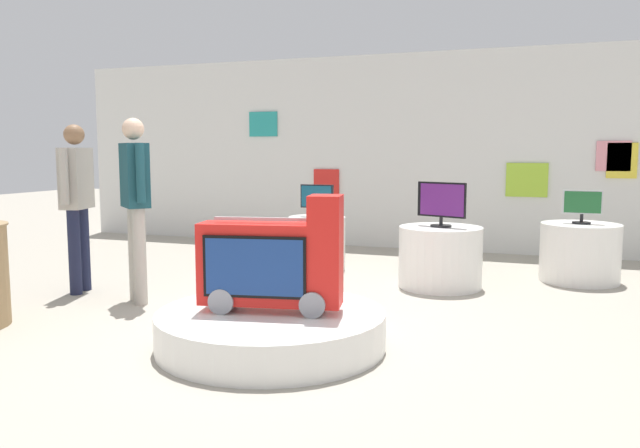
{
  "coord_description": "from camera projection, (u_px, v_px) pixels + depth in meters",
  "views": [
    {
      "loc": [
        1.94,
        -4.5,
        1.43
      ],
      "look_at": [
        0.11,
        0.54,
        0.8
      ],
      "focal_mm": 35.32,
      "sensor_mm": 36.0,
      "label": 1
    }
  ],
  "objects": [
    {
      "name": "tv_on_right_rear",
      "position": [
        582.0,
        205.0,
        6.82
      ],
      "size": [
        0.41,
        0.19,
        0.36
      ],
      "color": "black",
      "rests_on": "display_pedestal_right_rear"
    },
    {
      "name": "tv_on_left_rear",
      "position": [
        442.0,
        202.0,
        6.53
      ],
      "size": [
        0.53,
        0.22,
        0.47
      ],
      "color": "black",
      "rests_on": "display_pedestal_left_rear"
    },
    {
      "name": "tv_on_center_rear",
      "position": [
        317.0,
        199.0,
        7.53
      ],
      "size": [
        0.41,
        0.21,
        0.39
      ],
      "color": "black",
      "rests_on": "display_pedestal_center_rear"
    },
    {
      "name": "back_wall_display",
      "position": [
        409.0,
        152.0,
        9.12
      ],
      "size": [
        10.9,
        0.13,
        2.82
      ],
      "color": "silver",
      "rests_on": "ground"
    },
    {
      "name": "display_pedestal_left_rear",
      "position": [
        440.0,
        257.0,
        6.6
      ],
      "size": [
        0.87,
        0.87,
        0.64
      ],
      "primitive_type": "cylinder",
      "color": "white",
      "rests_on": "ground"
    },
    {
      "name": "display_pedestal_center_rear",
      "position": [
        317.0,
        243.0,
        7.6
      ],
      "size": [
        0.68,
        0.68,
        0.64
      ],
      "primitive_type": "cylinder",
      "color": "white",
      "rests_on": "ground"
    },
    {
      "name": "novelty_firetruck_tv",
      "position": [
        273.0,
        264.0,
        4.53
      ],
      "size": [
        1.07,
        0.49,
        0.85
      ],
      "color": "gray",
      "rests_on": "main_display_pedestal"
    },
    {
      "name": "ground_plane",
      "position": [
        284.0,
        330.0,
        5.03
      ],
      "size": [
        30.0,
        30.0,
        0.0
      ],
      "primitive_type": "plane",
      "color": "#A8A091"
    },
    {
      "name": "main_display_pedestal",
      "position": [
        271.0,
        329.0,
        4.59
      ],
      "size": [
        1.67,
        1.67,
        0.27
      ],
      "primitive_type": "cylinder",
      "color": "white",
      "rests_on": "ground"
    },
    {
      "name": "shopper_browsing_rear",
      "position": [
        77.0,
        195.0,
        6.28
      ],
      "size": [
        0.29,
        0.54,
        1.69
      ],
      "color": "#1E233F",
      "rests_on": "ground"
    },
    {
      "name": "shopper_browsing_near_truck",
      "position": [
        135.0,
        195.0,
        5.85
      ],
      "size": [
        0.44,
        0.4,
        1.73
      ],
      "color": "#B2ADA3",
      "rests_on": "ground"
    },
    {
      "name": "display_pedestal_right_rear",
      "position": [
        580.0,
        253.0,
        6.88
      ],
      "size": [
        0.84,
        0.84,
        0.64
      ],
      "primitive_type": "cylinder",
      "color": "white",
      "rests_on": "ground"
    }
  ]
}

